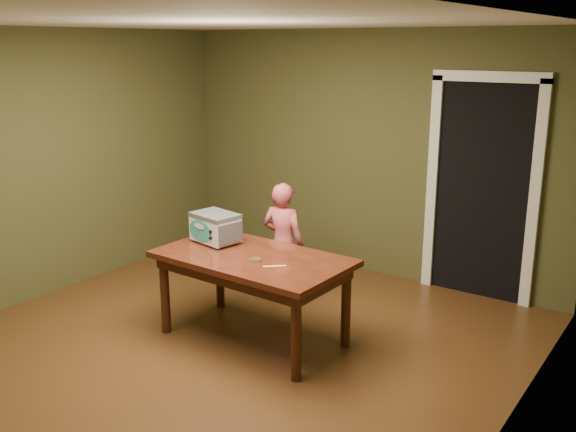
{
  "coord_description": "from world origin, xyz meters",
  "views": [
    {
      "loc": [
        3.21,
        -3.55,
        2.45
      ],
      "look_at": [
        0.04,
        1.0,
        0.95
      ],
      "focal_mm": 40.0,
      "sensor_mm": 36.0,
      "label": 1
    }
  ],
  "objects": [
    {
      "name": "spatula",
      "position": [
        0.41,
        0.29,
        0.75
      ],
      "size": [
        0.15,
        0.14,
        0.01
      ],
      "primitive_type": "cube",
      "rotation": [
        0.0,
        0.0,
        0.71
      ],
      "color": "#EFD968",
      "rests_on": "dining_table"
    },
    {
      "name": "floor",
      "position": [
        0.0,
        0.0,
        0.0
      ],
      "size": [
        5.0,
        5.0,
        0.0
      ],
      "primitive_type": "plane",
      "color": "#532F17",
      "rests_on": "ground"
    },
    {
      "name": "toy_oven",
      "position": [
        -0.39,
        0.51,
        0.89
      ],
      "size": [
        0.47,
        0.36,
        0.26
      ],
      "rotation": [
        0.0,
        0.0,
        -0.19
      ],
      "color": "#4C4F54",
      "rests_on": "dining_table"
    },
    {
      "name": "child",
      "position": [
        -0.18,
        1.24,
        0.59
      ],
      "size": [
        0.46,
        0.33,
        1.19
      ],
      "primitive_type": "imported",
      "rotation": [
        0.0,
        0.0,
        3.25
      ],
      "color": "#CB535B",
      "rests_on": "floor"
    },
    {
      "name": "dining_table",
      "position": [
        0.1,
        0.41,
        0.65
      ],
      "size": [
        1.63,
        0.95,
        0.75
      ],
      "rotation": [
        0.0,
        0.0,
        -0.03
      ],
      "color": "#3C160D",
      "rests_on": "floor"
    },
    {
      "name": "baking_pan",
      "position": [
        0.2,
        0.31,
        0.76
      ],
      "size": [
        0.1,
        0.1,
        0.02
      ],
      "color": "silver",
      "rests_on": "dining_table"
    },
    {
      "name": "room_shell",
      "position": [
        0.0,
        0.0,
        1.71
      ],
      "size": [
        4.52,
        5.02,
        2.61
      ],
      "color": "#464726",
      "rests_on": "ground"
    },
    {
      "name": "doorway",
      "position": [
        1.3,
        2.78,
        1.06
      ],
      "size": [
        1.1,
        0.66,
        2.25
      ],
      "color": "black",
      "rests_on": "ground"
    }
  ]
}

